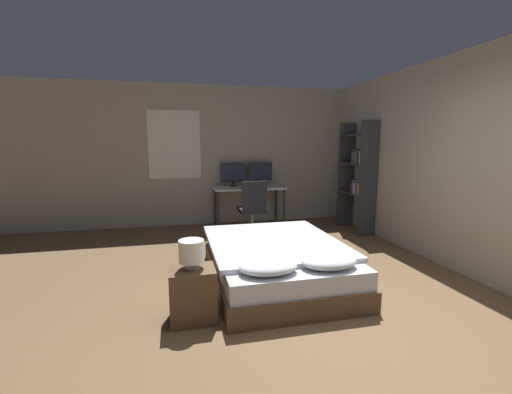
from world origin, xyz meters
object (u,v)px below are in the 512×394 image
at_px(monitor_right, 260,173).
at_px(keyboard, 251,188).
at_px(computer_mouse, 266,187).
at_px(bed, 276,262).
at_px(desk, 249,192).
at_px(office_chair, 253,214).
at_px(nightstand, 193,294).
at_px(bedside_lamp, 192,251).
at_px(bookshelf, 359,173).
at_px(monitor_left, 233,173).

height_order(monitor_right, keyboard, monitor_right).
height_order(keyboard, computer_mouse, computer_mouse).
height_order(bed, keyboard, keyboard).
bearing_deg(bed, monitor_right, 79.61).
bearing_deg(monitor_right, desk, -142.45).
xyz_separation_m(desk, monitor_right, (0.27, 0.21, 0.36)).
relative_size(desk, office_chair, 1.40).
relative_size(monitor_right, computer_mouse, 7.02).
bearing_deg(monitor_right, computer_mouse, -88.98).
height_order(nightstand, keyboard, keyboard).
relative_size(nightstand, monitor_right, 1.00).
bearing_deg(office_chair, nightstand, -113.62).
bearing_deg(bed, desk, 84.39).
bearing_deg(computer_mouse, bedside_lamp, -115.58).
distance_m(office_chair, bookshelf, 2.04).
distance_m(bed, office_chair, 2.00).
distance_m(bedside_lamp, monitor_right, 3.95).
height_order(bedside_lamp, monitor_left, monitor_left).
xyz_separation_m(bed, monitor_right, (0.54, 2.95, 0.78)).
relative_size(bed, nightstand, 4.17).
height_order(bedside_lamp, desk, desk).
height_order(keyboard, bookshelf, bookshelf).
bearing_deg(bookshelf, keyboard, 159.81).
bearing_deg(nightstand, office_chair, 66.38).
relative_size(desk, bookshelf, 0.69).
relative_size(bed, keyboard, 5.42).
relative_size(bedside_lamp, monitor_left, 0.53).
bearing_deg(computer_mouse, keyboard, 180.00).
distance_m(computer_mouse, office_chair, 0.77).
relative_size(nightstand, keyboard, 1.30).
relative_size(nightstand, computer_mouse, 6.99).
bearing_deg(monitor_right, bedside_lamp, -112.88).
bearing_deg(desk, nightstand, -110.23).
xyz_separation_m(nightstand, bookshelf, (3.09, 2.54, 0.83)).
bearing_deg(office_chair, bedside_lamp, -113.62).
relative_size(bed, bookshelf, 1.03).
height_order(nightstand, office_chair, office_chair).
distance_m(nightstand, office_chair, 2.91).
bearing_deg(bookshelf, computer_mouse, 156.55).
distance_m(desk, computer_mouse, 0.37).
bearing_deg(desk, bookshelf, -25.63).
distance_m(nightstand, keyboard, 3.49).
relative_size(nightstand, office_chair, 0.50).
height_order(monitor_right, computer_mouse, monitor_right).
distance_m(monitor_right, keyboard, 0.55).
relative_size(bedside_lamp, keyboard, 0.70).
bearing_deg(desk, bed, -95.61).
height_order(bed, nightstand, bed).
height_order(bed, monitor_right, monitor_right).
height_order(desk, monitor_right, monitor_right).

